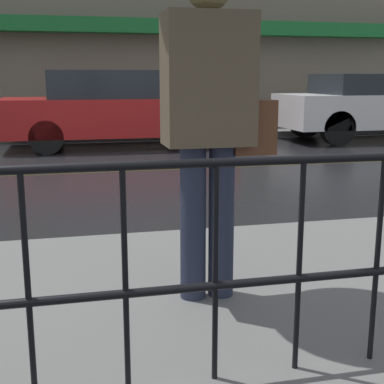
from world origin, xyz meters
The scene contains 9 objects.
ground_plane centered at (0.00, 0.00, 0.00)m, with size 80.00×80.00×0.00m, color black.
sidewalk_near centered at (0.00, -5.02, 0.07)m, with size 28.00×2.47×0.14m.
sidewalk_far centered at (0.00, 4.81, 0.07)m, with size 28.00×2.06×0.14m.
lane_marking centered at (0.00, 0.00, 0.00)m, with size 25.20×0.12×0.01m.
building_storefront centered at (0.00, 5.97, 2.89)m, with size 28.00×0.85×5.82m.
railing_foreground centered at (0.00, -6.01, 0.73)m, with size 12.00×0.04×0.94m.
pedestrian centered at (0.20, -5.15, 1.76)m, with size 0.93×0.93×2.21m.
car_red centered at (0.42, 2.83, 0.77)m, with size 4.54×1.77×1.51m.
car_white centered at (6.13, 2.83, 0.76)m, with size 4.28×1.80×1.45m.
Camera 1 is at (-0.55, -7.97, 1.38)m, focal length 50.00 mm.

